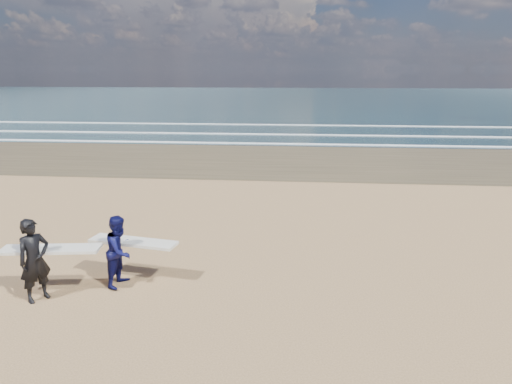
# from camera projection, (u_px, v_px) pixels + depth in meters

# --- Properties ---
(ocean) EXTENTS (220.00, 100.00, 0.02)m
(ocean) POSITION_uv_depth(u_px,v_px,m) (390.00, 100.00, 77.42)
(ocean) COLOR #182F36
(ocean) RESTS_ON ground
(foam_breakers) EXTENTS (220.00, 11.70, 0.05)m
(foam_breakers) POSITION_uv_depth(u_px,v_px,m) (499.00, 136.00, 35.20)
(foam_breakers) COLOR white
(foam_breakers) RESTS_ON ground
(surfer_near) EXTENTS (2.25, 1.17, 1.91)m
(surfer_near) POSITION_uv_depth(u_px,v_px,m) (36.00, 259.00, 10.12)
(surfer_near) COLOR black
(surfer_near) RESTS_ON ground
(surfer_far) EXTENTS (2.26, 1.28, 1.74)m
(surfer_far) POSITION_uv_depth(u_px,v_px,m) (121.00, 250.00, 10.88)
(surfer_far) COLOR #0B0D41
(surfer_far) RESTS_ON ground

